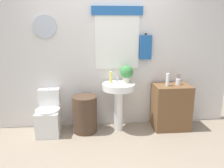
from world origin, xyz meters
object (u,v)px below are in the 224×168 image
at_px(wooden_cabinet, 171,107).
at_px(toothbrush_cup, 178,82).
at_px(pedestal_sink, 118,95).
at_px(soap_bottle, 111,77).
at_px(toilet, 49,116).
at_px(laundry_hamper, 85,114).
at_px(potted_plant, 127,73).
at_px(lotion_bottle, 168,80).

relative_size(wooden_cabinet, toothbrush_cup, 4.14).
height_order(pedestal_sink, soap_bottle, soap_bottle).
distance_m(soap_bottle, toothbrush_cup, 1.14).
relative_size(toilet, wooden_cabinet, 0.95).
bearing_deg(soap_bottle, wooden_cabinet, -2.78).
height_order(laundry_hamper, potted_plant, potted_plant).
bearing_deg(toothbrush_cup, wooden_cabinet, -169.16).
xyz_separation_m(lotion_bottle, toothbrush_cup, (0.21, 0.06, -0.05)).
xyz_separation_m(wooden_cabinet, toothbrush_cup, (0.11, 0.02, 0.44)).
bearing_deg(pedestal_sink, wooden_cabinet, 0.00).
relative_size(wooden_cabinet, potted_plant, 2.67).
xyz_separation_m(laundry_hamper, soap_bottle, (0.44, 0.05, 0.60)).
bearing_deg(potted_plant, toilet, -178.68).
distance_m(pedestal_sink, wooden_cabinet, 0.94).
xyz_separation_m(toilet, laundry_hamper, (0.59, -0.03, 0.02)).
relative_size(pedestal_sink, soap_bottle, 4.32).
distance_m(pedestal_sink, soap_bottle, 0.32).
bearing_deg(lotion_bottle, pedestal_sink, 177.15).
distance_m(pedestal_sink, lotion_bottle, 0.84).
distance_m(potted_plant, toothbrush_cup, 0.89).
xyz_separation_m(wooden_cabinet, potted_plant, (-0.77, 0.06, 0.59)).
bearing_deg(pedestal_sink, lotion_bottle, -2.85).
relative_size(pedestal_sink, potted_plant, 2.85).
height_order(laundry_hamper, wooden_cabinet, wooden_cabinet).
xyz_separation_m(toilet, soap_bottle, (1.03, 0.02, 0.63)).
distance_m(toilet, wooden_cabinet, 2.06).
xyz_separation_m(toilet, pedestal_sink, (1.15, -0.03, 0.34)).
height_order(wooden_cabinet, potted_plant, potted_plant).
relative_size(laundry_hamper, potted_plant, 2.14).
bearing_deg(potted_plant, lotion_bottle, -8.57).
bearing_deg(potted_plant, wooden_cabinet, -4.46).
relative_size(soap_bottle, lotion_bottle, 0.90).
bearing_deg(toilet, pedestal_sink, -1.51).
bearing_deg(pedestal_sink, potted_plant, 23.20).
distance_m(wooden_cabinet, toothbrush_cup, 0.45).
bearing_deg(lotion_bottle, toilet, 177.94).
height_order(toilet, laundry_hamper, toilet).
distance_m(toilet, potted_plant, 1.46).
relative_size(lotion_bottle, toothbrush_cup, 1.14).
height_order(pedestal_sink, toothbrush_cup, toothbrush_cup).
xyz_separation_m(pedestal_sink, soap_bottle, (-0.12, 0.05, 0.29)).
xyz_separation_m(pedestal_sink, wooden_cabinet, (0.91, 0.00, -0.23)).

